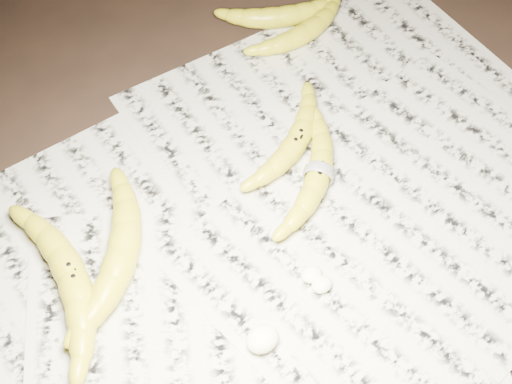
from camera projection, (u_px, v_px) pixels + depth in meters
ground at (255, 216)px, 0.94m from camera, size 3.00×3.00×0.00m
newspaper_patch at (276, 210)px, 0.94m from camera, size 0.90×0.70×0.01m
banana_left_a at (72, 277)px, 0.86m from camera, size 0.10×0.23×0.04m
banana_left_b at (122, 253)px, 0.87m from camera, size 0.19×0.21×0.04m
banana_center at (296, 140)px, 0.98m from camera, size 0.19×0.14×0.03m
banana_taped at (319, 173)px, 0.95m from camera, size 0.19×0.17×0.03m
banana_upper_a at (305, 31)px, 1.11m from camera, size 0.17×0.07×0.03m
banana_upper_b at (279, 15)px, 1.13m from camera, size 0.18×0.12×0.03m
measuring_tape at (319, 173)px, 0.95m from camera, size 0.03×0.04×0.04m
flesh_chunk_a at (262, 338)px, 0.82m from camera, size 0.04×0.03×0.02m
flesh_chunk_b at (322, 283)px, 0.87m from camera, size 0.03×0.02×0.02m
flesh_chunk_c at (312, 273)px, 0.87m from camera, size 0.03×0.02×0.02m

